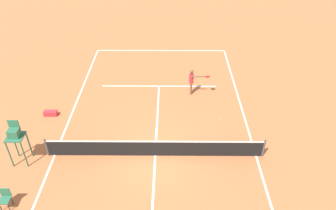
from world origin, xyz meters
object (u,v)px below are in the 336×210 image
player_serving (192,80)px  tennis_ball (221,119)px  equipment_bag (51,113)px  umpire_chair (15,136)px  courtside_chair_near (5,198)px

player_serving → tennis_ball: player_serving is taller
tennis_ball → equipment_bag: (9.98, -0.31, 0.12)m
umpire_chair → courtside_chair_near: (-0.33, 2.71, -1.07)m
equipment_bag → courtside_chair_near: bearing=90.9°
player_serving → courtside_chair_near: bearing=-42.7°
umpire_chair → courtside_chair_near: umpire_chair is taller
tennis_ball → umpire_chair: umpire_chair is taller
courtside_chair_near → equipment_bag: 6.47m
player_serving → umpire_chair: (8.64, 6.15, 0.57)m
player_serving → tennis_ball: size_ratio=25.46×
player_serving → courtside_chair_near: player_serving is taller
tennis_ball → umpire_chair: bearing=18.6°
tennis_ball → courtside_chair_near: 11.65m
player_serving → equipment_bag: bearing=-73.6°
player_serving → equipment_bag: player_serving is taller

